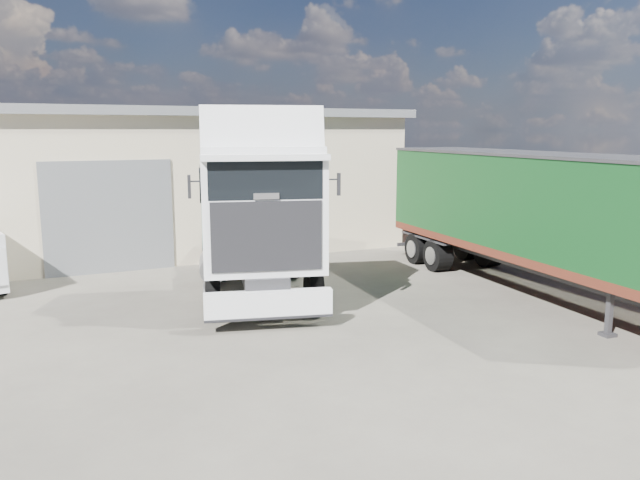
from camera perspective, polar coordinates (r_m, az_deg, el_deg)
name	(u,v)px	position (r m, az deg, el deg)	size (l,w,h in m)	color
ground	(282,368)	(12.33, -3.45, -11.57)	(120.00, 120.00, 0.00)	#292721
brick_boundary_wall	(524,225)	(23.10, 18.17, 1.34)	(0.35, 26.00, 2.50)	maroon
tractor_unit	(258,223)	(16.36, -5.67, 1.56)	(4.63, 7.98, 5.09)	black
box_trailer	(532,208)	(18.32, 18.79, 2.77)	(3.36, 11.96, 3.93)	#2D2D30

